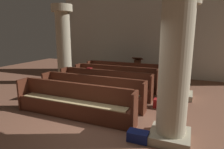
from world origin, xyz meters
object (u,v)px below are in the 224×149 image
Objects in this scene: pillar_far_side at (64,43)px; hymn_book at (89,68)px; pillar_aisle_side at (183,47)px; pew_row_3 at (91,90)px; pew_row_0 at (123,72)px; kneeler_box_red at (161,104)px; pillar_aisle_rear at (175,57)px; kneeler_box_navy at (138,136)px; pew_row_1 at (115,77)px; pew_row_2 at (104,83)px; pew_row_4 at (73,100)px; lectern at (137,70)px.

hymn_book is (1.77, -0.88, -0.85)m from pillar_far_side.
pew_row_3 is at bearing -143.92° from pillar_aisle_side.
kneeler_box_red is (2.07, -2.41, -0.35)m from pew_row_0.
hymn_book is at bearing -26.47° from pillar_far_side.
pew_row_0 is 3.19m from kneeler_box_red.
kneeler_box_navy is (-0.61, -0.31, -1.67)m from pillar_aisle_rear.
kneeler_box_red is (2.07, -1.41, -0.35)m from pew_row_1.
hymn_book is (-3.25, -0.66, -0.85)m from pillar_aisle_side.
pillar_aisle_side is 1.00× the size of pillar_aisle_rear.
pew_row_2 is (0.00, -1.99, 0.00)m from pew_row_0.
pew_row_4 is 2.02m from kneeler_box_navy.
lectern is (0.40, 4.93, -0.03)m from pew_row_4.
pew_row_0 and pew_row_3 have the same top height.
hymn_book is at bearing 121.04° from pew_row_3.
lectern is (0.40, 1.94, -0.03)m from pew_row_1.
pillar_aisle_rear is 3.15× the size of lectern.
pew_row_4 is 4.15m from pillar_far_side.
pew_row_0 is 1.02× the size of pillar_aisle_rear.
pew_row_0 is 5.03m from pillar_aisle_rear.
hymn_book reaches higher than pew_row_0.
pew_row_0 is 1.00× the size of pew_row_4.
pew_row_3 is 1.02× the size of pillar_aisle_side.
pew_row_4 is 4.95m from lectern.
pew_row_0 is 2.95m from pillar_far_side.
lectern is 5.63m from kneeler_box_navy.
pillar_aisle_side is 2.13m from kneeler_box_red.
pew_row_3 is 8.38× the size of kneeler_box_red.
pew_row_2 is 3.16m from kneeler_box_navy.
pillar_aisle_rear is 8.25× the size of kneeler_box_red.
pew_row_0 is 1.00× the size of pew_row_3.
pillar_aisle_rear is at bearing -24.63° from pew_row_3.
pew_row_3 is 7.93× the size of kneeler_box_navy.
pillar_far_side is at bearing 156.71° from pew_row_2.
pillar_far_side is 3.69m from lectern.
pew_row_3 is 3.39m from pillar_aisle_side.
lectern is at bearing 105.71° from kneeler_box_navy.
kneeler_box_red is (4.55, -1.48, -1.64)m from pillar_far_side.
pillar_far_side is 8.25× the size of kneeler_box_red.
pillar_aisle_rear is at bearing 27.26° from kneeler_box_navy.
hymn_book is 0.46× the size of kneeler_box_navy.
lectern is at bearing 82.19° from pew_row_2.
kneeler_box_navy is (1.93, -1.48, -0.37)m from pew_row_3.
pillar_far_side is at bearing 147.25° from pillar_aisle_rear.
pew_row_4 is at bearing -90.00° from pew_row_2.
pew_row_0 is 3.07m from pillar_aisle_side.
pew_row_0 is 1.00× the size of pew_row_2.
pillar_far_side reaches higher than pew_row_1.
pillar_far_side is 5.06m from kneeler_box_red.
pew_row_1 is (0.00, -1.00, 0.00)m from pew_row_0.
pew_row_2 is 1.00m from pew_row_3.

